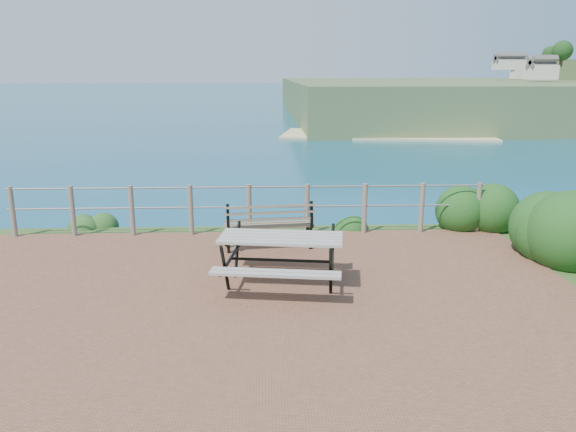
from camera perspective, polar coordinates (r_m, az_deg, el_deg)
name	(u,v)px	position (r m, az deg, el deg)	size (l,w,h in m)	color
ground	(244,301)	(8.09, -4.54, -8.57)	(10.00, 7.00, 0.12)	brown
ocean	(264,81)	(207.47, -2.49, 13.54)	(1200.00, 1200.00, 0.00)	#136377
safety_railing	(249,207)	(11.11, -3.97, 0.94)	(9.40, 0.10, 1.00)	#6B5B4C
picnic_table	(281,255)	(8.43, -0.71, -4.01)	(1.91, 1.57, 0.77)	#A29C91
park_bench	(269,218)	(10.15, -1.97, -0.17)	(1.65, 0.59, 0.91)	brown
shrub_right_front	(563,257)	(11.02, 26.18, -3.74)	(1.54, 1.54, 2.18)	#164917
shrub_right_edge	(477,229)	(12.29, 18.62, -1.23)	(1.18, 1.18, 1.68)	#164917
shrub_lip_west	(93,226)	(12.52, -19.23, -1.00)	(0.69, 0.69, 0.40)	#26481B
shrub_lip_east	(345,227)	(11.80, 5.83, -1.17)	(0.76, 0.76, 0.49)	#164917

